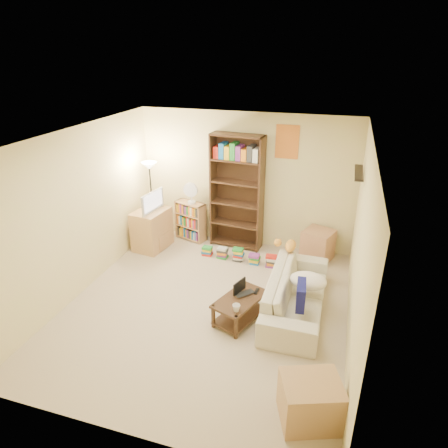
# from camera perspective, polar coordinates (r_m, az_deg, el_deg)

# --- Properties ---
(room) EXTENTS (4.50, 4.54, 2.52)m
(room) POSITION_cam_1_polar(r_m,az_deg,el_deg) (5.27, -2.72, 2.86)
(room) COLOR beige
(room) RESTS_ON ground
(sofa) EXTENTS (1.97, 0.77, 0.57)m
(sofa) POSITION_cam_1_polar(r_m,az_deg,el_deg) (5.90, 10.31, -9.69)
(sofa) COLOR beige
(sofa) RESTS_ON ground
(navy_pillow) EXTENTS (0.15, 0.39, 0.34)m
(navy_pillow) POSITION_cam_1_polar(r_m,az_deg,el_deg) (5.40, 10.92, -9.94)
(navy_pillow) COLOR #131454
(navy_pillow) RESTS_ON sofa
(cream_blanket) EXTENTS (0.53, 0.38, 0.23)m
(cream_blanket) POSITION_cam_1_polar(r_m,az_deg,el_deg) (5.82, 11.91, -7.94)
(cream_blanket) COLOR white
(cream_blanket) RESTS_ON sofa
(tabby_cat) EXTENTS (0.45, 0.16, 0.16)m
(tabby_cat) POSITION_cam_1_polar(r_m,az_deg,el_deg) (6.39, 9.17, -3.00)
(tabby_cat) COLOR orange
(tabby_cat) RESTS_ON sofa
(coffee_table) EXTENTS (0.71, 0.92, 0.36)m
(coffee_table) POSITION_cam_1_polar(r_m,az_deg,el_deg) (5.66, 2.31, -11.69)
(coffee_table) COLOR #452E1A
(coffee_table) RESTS_ON ground
(laptop) EXTENTS (0.47, 0.47, 0.02)m
(laptop) POSITION_cam_1_polar(r_m,az_deg,el_deg) (5.63, 3.20, -10.10)
(laptop) COLOR black
(laptop) RESTS_ON coffee_table
(laptop_screen) EXTENTS (0.11, 0.26, 0.18)m
(laptop_screen) POSITION_cam_1_polar(r_m,az_deg,el_deg) (5.63, 2.24, -8.89)
(laptop_screen) COLOR white
(laptop_screen) RESTS_ON laptop
(mug) EXTENTS (0.21, 0.21, 0.10)m
(mug) POSITION_cam_1_polar(r_m,az_deg,el_deg) (5.31, 1.76, -11.91)
(mug) COLOR white
(mug) RESTS_ON coffee_table
(tv_remote) EXTENTS (0.05, 0.15, 0.02)m
(tv_remote) POSITION_cam_1_polar(r_m,az_deg,el_deg) (5.72, 4.67, -9.54)
(tv_remote) COLOR black
(tv_remote) RESTS_ON coffee_table
(tv_stand) EXTENTS (0.60, 0.77, 0.75)m
(tv_stand) POSITION_cam_1_polar(r_m,az_deg,el_deg) (7.63, -10.26, -0.72)
(tv_stand) COLOR tan
(tv_stand) RESTS_ON ground
(television) EXTENTS (0.67, 0.27, 0.37)m
(television) POSITION_cam_1_polar(r_m,az_deg,el_deg) (7.41, -10.58, 3.23)
(television) COLOR black
(television) RESTS_ON tv_stand
(tall_bookshelf) EXTENTS (0.99, 0.41, 2.14)m
(tall_bookshelf) POSITION_cam_1_polar(r_m,az_deg,el_deg) (7.31, 1.83, 4.92)
(tall_bookshelf) COLOR #3F2B18
(tall_bookshelf) RESTS_ON ground
(short_bookshelf) EXTENTS (0.65, 0.41, 0.77)m
(short_bookshelf) POSITION_cam_1_polar(r_m,az_deg,el_deg) (7.85, -4.79, 0.43)
(short_bookshelf) COLOR tan
(short_bookshelf) RESTS_ON ground
(desk_fan) EXTENTS (0.28, 0.15, 0.42)m
(desk_fan) POSITION_cam_1_polar(r_m,az_deg,el_deg) (7.58, -4.76, 4.57)
(desk_fan) COLOR white
(desk_fan) RESTS_ON short_bookshelf
(floor_lamp) EXTENTS (0.28, 0.28, 1.64)m
(floor_lamp) POSITION_cam_1_polar(r_m,az_deg,el_deg) (7.40, -10.50, 6.18)
(floor_lamp) COLOR black
(floor_lamp) RESTS_ON ground
(side_table) EXTENTS (0.62, 0.62, 0.55)m
(side_table) POSITION_cam_1_polar(r_m,az_deg,el_deg) (7.33, 13.24, -2.94)
(side_table) COLOR tan
(side_table) RESTS_ON ground
(end_cabinet) EXTENTS (0.72, 0.66, 0.49)m
(end_cabinet) POSITION_cam_1_polar(r_m,az_deg,el_deg) (4.50, 12.23, -23.50)
(end_cabinet) COLOR tan
(end_cabinet) RESTS_ON ground
(book_stacks) EXTENTS (1.41, 0.23, 0.24)m
(book_stacks) POSITION_cam_1_polar(r_m,az_deg,el_deg) (7.15, 2.25, -4.57)
(book_stacks) COLOR red
(book_stacks) RESTS_ON ground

